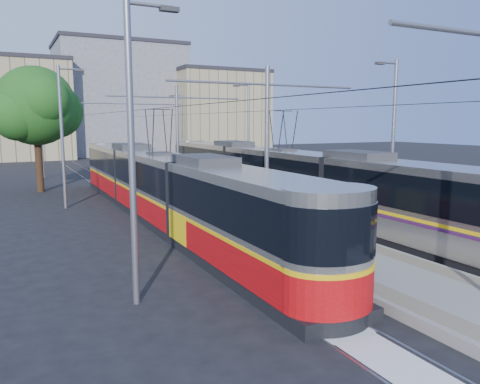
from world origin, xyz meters
TOP-DOWN VIEW (x-y plane):
  - ground at (0.00, 0.00)m, footprint 160.00×160.00m
  - platform at (0.00, 17.00)m, footprint 4.00×50.00m
  - tactile_strip_left at (-1.45, 17.00)m, footprint 0.70×50.00m
  - tactile_strip_right at (1.45, 17.00)m, footprint 0.70×50.00m
  - rails at (0.00, 17.00)m, footprint 8.71×70.00m
  - track_arrow at (-3.60, -3.00)m, footprint 1.20×5.00m
  - tram_left at (-3.60, 12.33)m, footprint 2.43×29.05m
  - tram_right at (3.60, 12.42)m, footprint 2.43×31.60m
  - catenary at (0.00, 14.15)m, footprint 9.20×70.00m
  - street_lamps at (-0.00, 21.00)m, footprint 15.18×38.22m
  - shelter at (0.23, 17.13)m, footprint 0.87×1.18m
  - tree at (-7.97, 25.76)m, footprint 6.00×5.54m
  - building_left at (-10.00, 60.00)m, footprint 16.32×12.24m
  - building_centre at (6.00, 64.00)m, footprint 18.36×14.28m
  - building_right at (20.00, 58.00)m, footprint 14.28×10.20m

SIDE VIEW (x-z plane):
  - ground at x=0.00m, z-range 0.00..0.00m
  - track_arrow at x=-3.60m, z-range 0.00..0.01m
  - rails at x=0.00m, z-range 0.00..0.03m
  - platform at x=0.00m, z-range 0.00..0.30m
  - tactile_strip_left at x=-1.45m, z-range 0.30..0.31m
  - tactile_strip_right at x=1.45m, z-range 0.30..0.31m
  - shelter at x=0.23m, z-range 0.36..2.72m
  - tram_left at x=-3.60m, z-range -1.04..4.46m
  - tram_right at x=3.60m, z-range -0.89..4.61m
  - street_lamps at x=0.00m, z-range 0.18..8.18m
  - catenary at x=0.00m, z-range 1.02..8.02m
  - tree at x=-7.97m, z-range 1.53..10.25m
  - building_right at x=20.00m, z-range 0.01..12.90m
  - building_left at x=-10.00m, z-range 0.01..13.22m
  - building_centre at x=6.00m, z-range 0.01..16.70m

